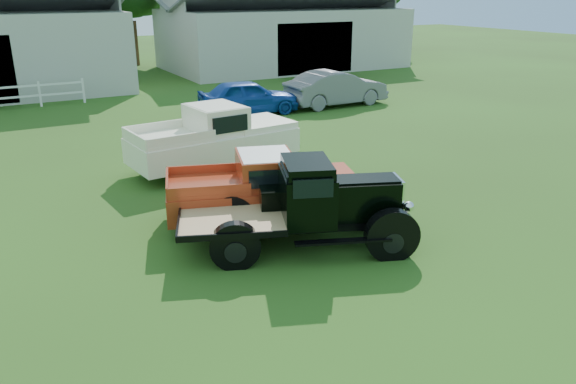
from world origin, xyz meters
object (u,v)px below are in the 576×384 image
vintage_flatbed (302,205)px  misc_car_grey (336,88)px  red_pickup (262,188)px  white_pickup (214,138)px  misc_car_blue (248,97)px

vintage_flatbed → misc_car_grey: size_ratio=0.99×
red_pickup → white_pickup: white_pickup is taller
red_pickup → misc_car_blue: size_ratio=1.04×
vintage_flatbed → red_pickup: vintage_flatbed is taller
misc_car_blue → red_pickup: bearing=165.0°
white_pickup → misc_car_blue: size_ratio=1.18×
red_pickup → misc_car_blue: red_pickup is taller
red_pickup → misc_car_blue: bearing=84.1°
red_pickup → misc_car_grey: 14.65m
white_pickup → vintage_flatbed: bearing=-100.3°
white_pickup → misc_car_grey: 11.13m
white_pickup → misc_car_blue: (4.41, 6.93, -0.21)m
white_pickup → misc_car_grey: size_ratio=1.06×
misc_car_grey → red_pickup: bearing=138.5°
vintage_flatbed → misc_car_blue: size_ratio=1.10×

